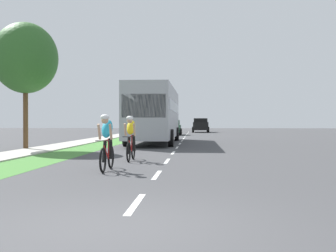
{
  "coord_description": "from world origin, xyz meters",
  "views": [
    {
      "loc": [
        1.01,
        -5.21,
        1.38
      ],
      "look_at": [
        -0.49,
        16.68,
        1.14
      ],
      "focal_mm": 43.95,
      "sensor_mm": 36.0,
      "label": 1
    }
  ],
  "objects_px": {
    "cyclist_lead": "(107,142)",
    "cyclist_trailing": "(131,138)",
    "street_tree_near": "(25,58)",
    "bus_silver": "(155,112)",
    "sedan_dark_green": "(172,127)",
    "suv_black": "(201,125)"
  },
  "relations": [
    {
      "from": "cyclist_lead",
      "to": "street_tree_near",
      "type": "height_order",
      "value": "street_tree_near"
    },
    {
      "from": "cyclist_lead",
      "to": "sedan_dark_green",
      "type": "bearing_deg",
      "value": 90.01
    },
    {
      "from": "cyclist_lead",
      "to": "suv_black",
      "type": "relative_size",
      "value": 0.37
    },
    {
      "from": "sedan_dark_green",
      "to": "street_tree_near",
      "type": "bearing_deg",
      "value": -104.93
    },
    {
      "from": "cyclist_lead",
      "to": "cyclist_trailing",
      "type": "bearing_deg",
      "value": 86.07
    },
    {
      "from": "suv_black",
      "to": "street_tree_near",
      "type": "bearing_deg",
      "value": -105.17
    },
    {
      "from": "bus_silver",
      "to": "sedan_dark_green",
      "type": "relative_size",
      "value": 2.7
    },
    {
      "from": "street_tree_near",
      "to": "cyclist_lead",
      "type": "bearing_deg",
      "value": -54.9
    },
    {
      "from": "bus_silver",
      "to": "suv_black",
      "type": "distance_m",
      "value": 26.85
    },
    {
      "from": "cyclist_trailing",
      "to": "suv_black",
      "type": "bearing_deg",
      "value": 85.78
    },
    {
      "from": "cyclist_lead",
      "to": "sedan_dark_green",
      "type": "distance_m",
      "value": 30.67
    },
    {
      "from": "cyclist_lead",
      "to": "sedan_dark_green",
      "type": "xyz_separation_m",
      "value": [
        -0.01,
        30.67,
        -0.04
      ]
    },
    {
      "from": "cyclist_trailing",
      "to": "bus_silver",
      "type": "xyz_separation_m",
      "value": [
        -0.34,
        11.98,
        1.17
      ]
    },
    {
      "from": "bus_silver",
      "to": "street_tree_near",
      "type": "height_order",
      "value": "street_tree_near"
    },
    {
      "from": "sedan_dark_green",
      "to": "suv_black",
      "type": "distance_m",
      "value": 11.34
    },
    {
      "from": "bus_silver",
      "to": "sedan_dark_green",
      "type": "height_order",
      "value": "bus_silver"
    },
    {
      "from": "cyclist_lead",
      "to": "bus_silver",
      "type": "distance_m",
      "value": 14.99
    },
    {
      "from": "suv_black",
      "to": "cyclist_trailing",
      "type": "bearing_deg",
      "value": -94.22
    },
    {
      "from": "cyclist_lead",
      "to": "bus_silver",
      "type": "relative_size",
      "value": 0.15
    },
    {
      "from": "bus_silver",
      "to": "street_tree_near",
      "type": "relative_size",
      "value": 1.85
    },
    {
      "from": "cyclist_lead",
      "to": "bus_silver",
      "type": "bearing_deg",
      "value": 90.53
    },
    {
      "from": "cyclist_lead",
      "to": "cyclist_trailing",
      "type": "relative_size",
      "value": 1.0
    }
  ]
}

